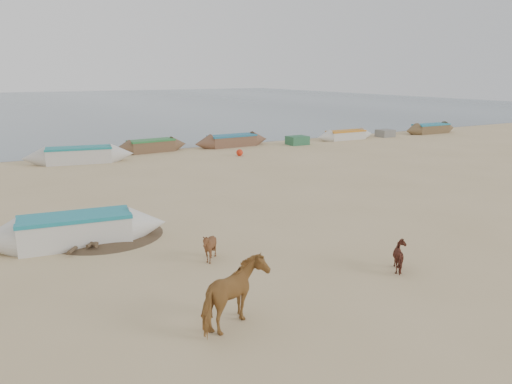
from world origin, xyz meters
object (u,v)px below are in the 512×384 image
cow_adult (234,295)px  near_canoe (76,230)px  calf_front (209,247)px  calf_right (402,257)px

cow_adult → near_canoe: 7.43m
cow_adult → calf_front: bearing=-45.0°
cow_adult → calf_front: cow_adult is taller
near_canoe → cow_adult: bearing=-67.3°
near_canoe → calf_front: bearing=-40.5°
calf_front → calf_right: bearing=45.5°
calf_front → calf_right: calf_front is taller
cow_adult → near_canoe: size_ratio=0.31×
calf_right → cow_adult: bearing=107.1°
cow_adult → calf_right: (5.48, 0.54, -0.34)m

